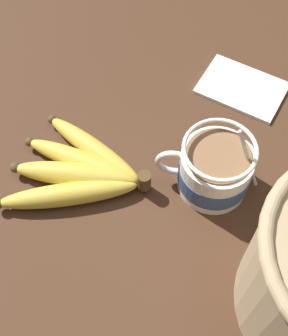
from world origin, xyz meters
TOP-DOWN VIEW (x-y plane):
  - table at (0.00, 0.00)cm, footprint 107.38×107.38cm
  - coffee_mug at (-5.74, -2.29)cm, footprint 15.09×10.39cm
  - banana_bunch at (13.66, -0.62)cm, footprint 21.70×18.56cm
  - napkin at (-9.68, -21.42)cm, footprint 16.32×13.99cm

SIDE VIEW (x-z plane):
  - table at x=0.00cm, z-range 0.00..2.78cm
  - napkin at x=-9.68cm, z-range 2.78..3.38cm
  - banana_bunch at x=13.66cm, z-range 2.42..6.47cm
  - coffee_mug at x=-5.74cm, z-range -0.08..13.71cm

